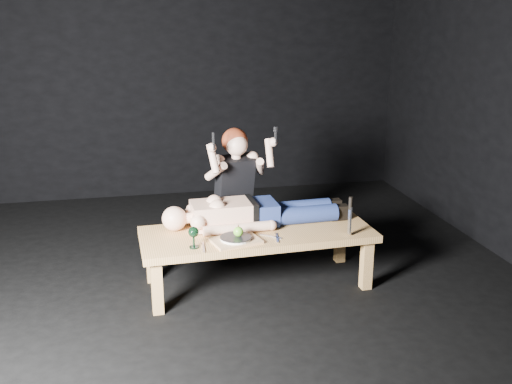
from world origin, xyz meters
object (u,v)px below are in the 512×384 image
(lying_man, at_px, (258,209))
(carving_knife, at_px, (350,216))
(table, at_px, (257,258))
(kneeling_woman, at_px, (232,192))
(goblet, at_px, (194,237))
(serving_tray, at_px, (236,241))

(lying_man, height_order, carving_knife, carving_knife)
(table, xyz_separation_m, lying_man, (0.04, 0.17, 0.35))
(kneeling_woman, relative_size, goblet, 7.56)
(table, height_order, lying_man, lying_man)
(table, xyz_separation_m, carving_knife, (0.66, -0.23, 0.38))
(lying_man, xyz_separation_m, goblet, (-0.56, -0.40, -0.04))
(kneeling_woman, bearing_deg, serving_tray, -108.72)
(table, xyz_separation_m, serving_tray, (-0.20, -0.18, 0.24))
(table, bearing_deg, goblet, -158.22)
(carving_knife, bearing_deg, serving_tray, 174.81)
(lying_man, xyz_separation_m, carving_knife, (0.62, -0.39, 0.03))
(goblet, distance_m, carving_knife, 1.17)
(kneeling_woman, relative_size, carving_knife, 3.97)
(goblet, xyz_separation_m, carving_knife, (1.17, 0.00, 0.07))
(lying_man, bearing_deg, goblet, -146.74)
(lying_man, bearing_deg, serving_tray, -127.18)
(kneeling_woman, relative_size, serving_tray, 3.51)
(kneeling_woman, bearing_deg, lying_man, -81.88)
(table, distance_m, kneeling_woman, 0.70)
(serving_tray, xyz_separation_m, goblet, (-0.31, -0.05, 0.07))
(table, bearing_deg, lying_man, 73.23)
(kneeling_woman, bearing_deg, carving_knife, -57.79)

